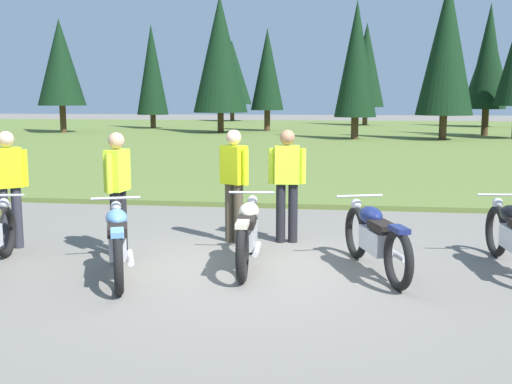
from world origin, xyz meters
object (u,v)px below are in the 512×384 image
at_px(rider_near_row_end, 8,183).
at_px(rider_with_back_turned, 234,179).
at_px(motorcycle_sky_blue, 118,241).
at_px(rider_in_hivis_vest, 118,186).
at_px(motorcycle_navy, 375,237).
at_px(rider_checking_bike, 287,179).
at_px(motorcycle_cream, 248,232).

xyz_separation_m(rider_near_row_end, rider_with_back_turned, (3.08, 0.80, 0.00)).
bearing_deg(motorcycle_sky_blue, rider_in_hivis_vest, 109.27).
distance_m(motorcycle_navy, rider_checking_bike, 1.95).
xyz_separation_m(motorcycle_sky_blue, rider_in_hivis_vest, (-0.36, 1.03, 0.51)).
relative_size(motorcycle_navy, rider_in_hivis_vest, 1.21).
xyz_separation_m(motorcycle_sky_blue, rider_checking_bike, (1.86, 2.03, 0.51)).
bearing_deg(motorcycle_sky_blue, rider_with_back_turned, 60.50).
relative_size(motorcycle_cream, rider_checking_bike, 1.26).
bearing_deg(motorcycle_sky_blue, rider_checking_bike, 47.59).
bearing_deg(motorcycle_navy, rider_with_back_turned, 146.17).
height_order(motorcycle_cream, motorcycle_navy, same).
bearing_deg(rider_near_row_end, motorcycle_sky_blue, -29.35).
xyz_separation_m(motorcycle_navy, rider_checking_bike, (-1.21, 1.44, 0.51)).
distance_m(rider_near_row_end, rider_with_back_turned, 3.18).
xyz_separation_m(motorcycle_sky_blue, motorcycle_navy, (3.07, 0.59, 0.00)).
bearing_deg(rider_near_row_end, rider_in_hivis_vest, -3.23).
height_order(motorcycle_sky_blue, rider_in_hivis_vest, rider_in_hivis_vest).
distance_m(rider_in_hivis_vest, rider_checking_bike, 2.43).
distance_m(motorcycle_sky_blue, motorcycle_navy, 3.12).
height_order(motorcycle_cream, rider_in_hivis_vest, rider_in_hivis_vest).
height_order(rider_with_back_turned, rider_checking_bike, same).
distance_m(motorcycle_cream, rider_near_row_end, 3.54).
relative_size(motorcycle_sky_blue, motorcycle_navy, 0.98).
height_order(motorcycle_navy, rider_near_row_end, rider_near_row_end).
height_order(rider_in_hivis_vest, rider_checking_bike, same).
xyz_separation_m(motorcycle_cream, rider_in_hivis_vest, (-1.84, 0.37, 0.51)).
relative_size(rider_in_hivis_vest, rider_checking_bike, 1.00).
relative_size(motorcycle_sky_blue, rider_checking_bike, 1.20).
height_order(motorcycle_navy, rider_with_back_turned, rider_with_back_turned).
bearing_deg(rider_in_hivis_vest, rider_with_back_turned, 31.63).
xyz_separation_m(rider_in_hivis_vest, rider_checking_bike, (2.22, 1.00, 0.00)).
relative_size(motorcycle_navy, rider_near_row_end, 1.21).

